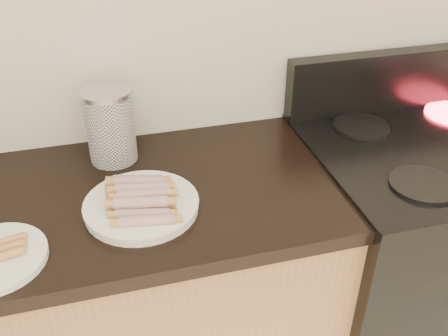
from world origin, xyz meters
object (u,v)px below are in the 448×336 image
object	(u,v)px
main_plate	(142,207)
canister	(110,126)
mug	(108,137)
stove	(409,258)

from	to	relation	value
main_plate	canister	xyz separation A→B (m)	(-0.05, 0.27, 0.10)
main_plate	canister	distance (m)	0.29
mug	canister	bearing A→B (deg)	-74.83
main_plate	mug	size ratio (longest dim) A/B	2.77
stove	main_plate	xyz separation A→B (m)	(-0.90, -0.06, 0.45)
main_plate	canister	world-z (taller)	canister
stove	canister	distance (m)	1.12
stove	canister	world-z (taller)	canister
main_plate	mug	xyz separation A→B (m)	(-0.06, 0.31, 0.04)
main_plate	canister	size ratio (longest dim) A/B	1.32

